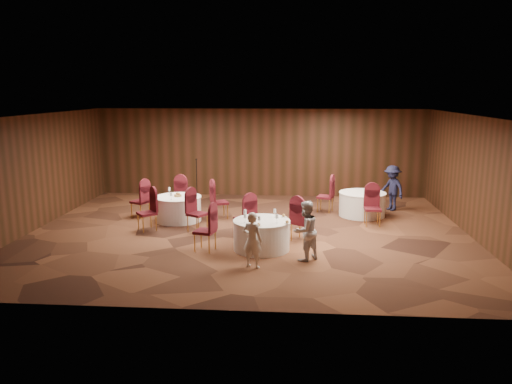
# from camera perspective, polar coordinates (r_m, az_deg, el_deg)

# --- Properties ---
(ground) EXTENTS (12.00, 12.00, 0.00)m
(ground) POSITION_cam_1_polar(r_m,az_deg,el_deg) (13.83, -0.89, -4.62)
(ground) COLOR black
(ground) RESTS_ON ground
(room_shell) EXTENTS (12.00, 12.00, 12.00)m
(room_shell) POSITION_cam_1_polar(r_m,az_deg,el_deg) (13.41, -0.92, 3.46)
(room_shell) COLOR silver
(room_shell) RESTS_ON ground
(table_main) EXTENTS (1.40, 1.40, 0.74)m
(table_main) POSITION_cam_1_polar(r_m,az_deg,el_deg) (12.27, 0.65, -4.90)
(table_main) COLOR white
(table_main) RESTS_ON ground
(table_left) EXTENTS (1.40, 1.40, 0.74)m
(table_left) POSITION_cam_1_polar(r_m,az_deg,el_deg) (15.14, -8.88, -1.87)
(table_left) COLOR white
(table_left) RESTS_ON ground
(table_right) EXTENTS (1.45, 1.45, 0.74)m
(table_right) POSITION_cam_1_polar(r_m,az_deg,el_deg) (15.90, 12.03, -1.34)
(table_right) COLOR white
(table_right) RESTS_ON ground
(chairs_main) EXTENTS (3.04, 2.00, 1.00)m
(chairs_main) POSITION_cam_1_polar(r_m,az_deg,el_deg) (12.82, -0.52, -3.60)
(chairs_main) COLOR #3C0C14
(chairs_main) RESTS_ON ground
(chairs_left) EXTENTS (3.15, 3.10, 1.00)m
(chairs_left) POSITION_cam_1_polar(r_m,az_deg,el_deg) (15.07, -8.93, -1.44)
(chairs_left) COLOR #3C0C14
(chairs_left) RESTS_ON ground
(chairs_right) EXTENTS (1.86, 2.16, 1.00)m
(chairs_right) POSITION_cam_1_polar(r_m,az_deg,el_deg) (15.48, 10.43, -1.15)
(chairs_right) COLOR #3C0C14
(chairs_right) RESTS_ON ground
(tabletop_main) EXTENTS (1.16, 1.06, 0.22)m
(tabletop_main) POSITION_cam_1_polar(r_m,az_deg,el_deg) (12.03, 1.31, -2.93)
(tabletop_main) COLOR silver
(tabletop_main) RESTS_ON table_main
(tabletop_left) EXTENTS (0.83, 0.82, 0.22)m
(tabletop_left) POSITION_cam_1_polar(r_m,az_deg,el_deg) (15.04, -8.93, -0.21)
(tabletop_left) COLOR silver
(tabletop_left) RESTS_ON table_left
(tabletop_right) EXTENTS (0.08, 0.08, 0.22)m
(tabletop_right) POSITION_cam_1_polar(r_m,az_deg,el_deg) (15.54, 12.96, 0.30)
(tabletop_right) COLOR silver
(tabletop_right) RESTS_ON table_right
(mic_stand) EXTENTS (0.24, 0.24, 1.53)m
(mic_stand) POSITION_cam_1_polar(r_m,az_deg,el_deg) (17.59, -6.77, 0.28)
(mic_stand) COLOR black
(mic_stand) RESTS_ON ground
(woman_a) EXTENTS (0.54, 0.44, 1.26)m
(woman_a) POSITION_cam_1_polar(r_m,az_deg,el_deg) (10.97, -0.41, -5.51)
(woman_a) COLOR silver
(woman_a) RESTS_ON ground
(woman_b) EXTENTS (0.85, 0.85, 1.39)m
(woman_b) POSITION_cam_1_polar(r_m,az_deg,el_deg) (11.49, 5.66, -4.44)
(woman_b) COLOR silver
(woman_b) RESTS_ON ground
(man_c) EXTENTS (0.98, 1.10, 1.48)m
(man_c) POSITION_cam_1_polar(r_m,az_deg,el_deg) (16.79, 15.29, 0.45)
(man_c) COLOR #161732
(man_c) RESTS_ON ground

